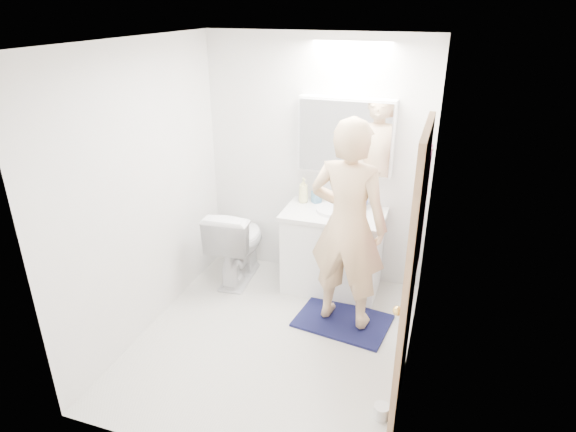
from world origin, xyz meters
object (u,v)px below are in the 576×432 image
at_px(medicine_cabinet, 346,136).
at_px(toilet, 238,243).
at_px(vanity_cabinet, 333,253).
at_px(soap_bottle_b, 316,194).
at_px(soap_bottle_a, 303,190).
at_px(toilet_paper_roll, 381,412).
at_px(person, 348,226).
at_px(toothbrush_cup, 363,205).

height_order(medicine_cabinet, toilet, medicine_cabinet).
bearing_deg(vanity_cabinet, soap_bottle_b, 141.37).
relative_size(medicine_cabinet, toilet, 1.10).
relative_size(soap_bottle_a, soap_bottle_b, 1.43).
bearing_deg(soap_bottle_a, soap_bottle_b, 13.58).
relative_size(vanity_cabinet, soap_bottle_b, 5.17).
height_order(soap_bottle_a, toilet_paper_roll, soap_bottle_a).
distance_m(medicine_cabinet, soap_bottle_a, 0.68).
bearing_deg(toilet, toilet_paper_roll, 136.15).
relative_size(vanity_cabinet, person, 0.50).
bearing_deg(toilet, vanity_cabinet, -177.21).
bearing_deg(toilet_paper_roll, person, 116.56).
relative_size(toothbrush_cup, toilet_paper_roll, 0.88).
xyz_separation_m(toilet, person, (1.20, -0.42, 0.55)).
bearing_deg(toilet_paper_roll, vanity_cabinet, 115.72).
distance_m(person, toilet_paper_roll, 1.43).
bearing_deg(toilet_paper_roll, soap_bottle_b, 119.38).
height_order(soap_bottle_a, toothbrush_cup, soap_bottle_a).
distance_m(medicine_cabinet, soap_bottle_b, 0.65).
bearing_deg(toilet, medicine_cabinet, -165.88).
bearing_deg(toothbrush_cup, medicine_cabinet, 166.21).
distance_m(medicine_cabinet, toothbrush_cup, 0.67).
bearing_deg(soap_bottle_b, toothbrush_cup, -2.48).
bearing_deg(person, vanity_cabinet, -57.90).
relative_size(soap_bottle_b, toilet_paper_roll, 1.58).
relative_size(medicine_cabinet, toothbrush_cup, 9.11).
distance_m(vanity_cabinet, person, 0.81).
distance_m(vanity_cabinet, toilet, 0.96).
bearing_deg(person, toothbrush_cup, -81.85).
bearing_deg(vanity_cabinet, toilet_paper_roll, -64.28).
xyz_separation_m(toothbrush_cup, toilet_paper_roll, (0.50, -1.68, -0.81)).
bearing_deg(toilet, soap_bottle_a, -160.47).
bearing_deg(toothbrush_cup, soap_bottle_b, 177.52).
xyz_separation_m(vanity_cabinet, toilet, (-0.96, -0.11, 0.01)).
relative_size(person, toilet_paper_roll, 16.43).
bearing_deg(medicine_cabinet, toilet, -161.81).
xyz_separation_m(soap_bottle_a, toothbrush_cup, (0.59, 0.01, -0.08)).
bearing_deg(soap_bottle_a, toilet, -156.40).
height_order(soap_bottle_b, toothbrush_cup, soap_bottle_b).
bearing_deg(toilet, person, 156.64).
xyz_separation_m(soap_bottle_a, soap_bottle_b, (0.12, 0.03, -0.04)).
xyz_separation_m(toilet, soap_bottle_a, (0.61, 0.27, 0.54)).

